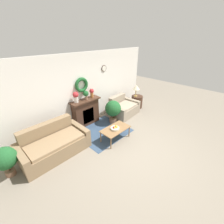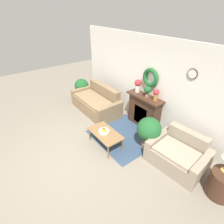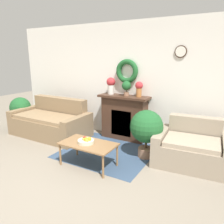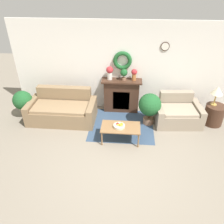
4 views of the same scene
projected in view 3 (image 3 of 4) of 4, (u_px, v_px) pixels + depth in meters
The scene contains 13 objects.
ground_plane at pixel (52, 194), 3.15m from camera, with size 16.00×16.00×0.00m, color gray.
floor_rug at pixel (108, 151), 4.55m from camera, with size 1.80×1.66×0.01m.
wall_back at pixel (132, 81), 5.08m from camera, with size 6.80×0.18×2.70m.
fireplace at pixel (124, 117), 5.16m from camera, with size 1.20×0.41×1.05m.
couch_left at pixel (51, 122), 5.47m from camera, with size 1.94×1.00×0.90m.
loveseat_right at pixel (192, 148), 4.00m from camera, with size 1.38×1.05×0.81m.
coffee_table at pixel (88, 145), 3.88m from camera, with size 0.99×0.56×0.43m.
fruit_bowl at pixel (86, 141), 3.86m from camera, with size 0.29×0.29×0.12m.
vase_on_mantel_left at pixel (111, 85), 5.15m from camera, with size 0.21×0.21×0.40m.
vase_on_mantel_right at pixel (139, 88), 4.82m from camera, with size 0.17×0.17×0.34m.
potted_plant_on_mantel at pixel (126, 87), 4.94m from camera, with size 0.21×0.21×0.34m.
potted_plant_floor_by_couch at pixel (21, 108), 6.03m from camera, with size 0.57×0.57×0.83m.
potted_plant_floor_by_loveseat at pixel (146, 128), 4.17m from camera, with size 0.63×0.63×0.94m.
Camera 3 is at (2.12, -1.96, 1.93)m, focal length 35.00 mm.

